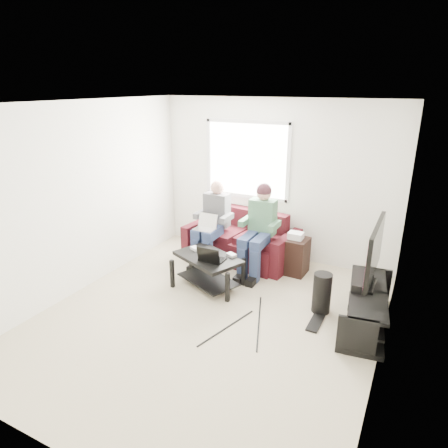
{
  "coord_description": "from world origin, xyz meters",
  "views": [
    {
      "loc": [
        2.15,
        -3.79,
        2.8
      ],
      "look_at": [
        -0.09,
        0.6,
        1.05
      ],
      "focal_mm": 32.0,
      "sensor_mm": 36.0,
      "label": 1
    }
  ],
  "objects_px": {
    "end_table": "(295,255)",
    "coffee_table": "(208,264)",
    "tv_stand": "(366,309)",
    "tv": "(374,252)",
    "sofa": "(242,242)",
    "subwoofer": "(322,293)"
  },
  "relations": [
    {
      "from": "coffee_table",
      "to": "tv_stand",
      "type": "bearing_deg",
      "value": 0.52
    },
    {
      "from": "subwoofer",
      "to": "tv",
      "type": "bearing_deg",
      "value": 5.31
    },
    {
      "from": "tv",
      "to": "end_table",
      "type": "bearing_deg",
      "value": 144.13
    },
    {
      "from": "end_table",
      "to": "coffee_table",
      "type": "bearing_deg",
      "value": -134.44
    },
    {
      "from": "tv_stand",
      "to": "end_table",
      "type": "bearing_deg",
      "value": 141.2
    },
    {
      "from": "sofa",
      "to": "coffee_table",
      "type": "distance_m",
      "value": 1.09
    },
    {
      "from": "sofa",
      "to": "coffee_table",
      "type": "height_order",
      "value": "sofa"
    },
    {
      "from": "coffee_table",
      "to": "subwoofer",
      "type": "xyz_separation_m",
      "value": [
        1.63,
        0.07,
        -0.08
      ]
    },
    {
      "from": "sofa",
      "to": "end_table",
      "type": "bearing_deg",
      "value": -5.6
    },
    {
      "from": "coffee_table",
      "to": "end_table",
      "type": "height_order",
      "value": "end_table"
    },
    {
      "from": "sofa",
      "to": "tv",
      "type": "height_order",
      "value": "tv"
    },
    {
      "from": "end_table",
      "to": "subwoofer",
      "type": "bearing_deg",
      "value": -54.71
    },
    {
      "from": "subwoofer",
      "to": "end_table",
      "type": "relative_size",
      "value": 0.8
    },
    {
      "from": "sofa",
      "to": "subwoofer",
      "type": "distance_m",
      "value": 1.89
    },
    {
      "from": "sofa",
      "to": "end_table",
      "type": "relative_size",
      "value": 2.73
    },
    {
      "from": "coffee_table",
      "to": "sofa",
      "type": "bearing_deg",
      "value": 87.65
    },
    {
      "from": "coffee_table",
      "to": "tv",
      "type": "xyz_separation_m",
      "value": [
        2.19,
        0.12,
        0.57
      ]
    },
    {
      "from": "tv",
      "to": "subwoofer",
      "type": "distance_m",
      "value": 0.86
    },
    {
      "from": "tv_stand",
      "to": "subwoofer",
      "type": "xyz_separation_m",
      "value": [
        -0.56,
        0.05,
        0.06
      ]
    },
    {
      "from": "sofa",
      "to": "tv_stand",
      "type": "xyz_separation_m",
      "value": [
        2.14,
        -1.07,
        -0.1
      ]
    },
    {
      "from": "coffee_table",
      "to": "tv_stand",
      "type": "xyz_separation_m",
      "value": [
        2.19,
        0.02,
        -0.14
      ]
    },
    {
      "from": "end_table",
      "to": "tv",
      "type": "bearing_deg",
      "value": -35.87
    }
  ]
}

